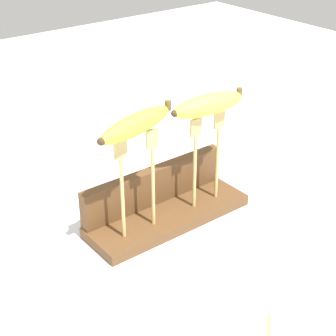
% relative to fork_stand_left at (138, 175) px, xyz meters
% --- Properties ---
extents(ground_plane, '(3.00, 3.00, 0.00)m').
position_rel_fork_stand_left_xyz_m(ground_plane, '(0.08, 0.02, -0.14)').
color(ground_plane, silver).
extents(wooden_board, '(0.35, 0.12, 0.02)m').
position_rel_fork_stand_left_xyz_m(wooden_board, '(0.08, 0.02, -0.13)').
color(wooden_board, brown).
rests_on(wooden_board, ground).
extents(board_backstop, '(0.34, 0.02, 0.08)m').
position_rel_fork_stand_left_xyz_m(board_backstop, '(0.08, 0.06, -0.08)').
color(board_backstop, brown).
rests_on(board_backstop, wooden_board).
extents(fork_stand_left, '(0.10, 0.01, 0.20)m').
position_rel_fork_stand_left_xyz_m(fork_stand_left, '(0.00, 0.00, 0.00)').
color(fork_stand_left, tan).
rests_on(fork_stand_left, wooden_board).
extents(fork_stand_right, '(0.09, 0.01, 0.20)m').
position_rel_fork_stand_left_xyz_m(fork_stand_right, '(0.17, -0.00, -0.00)').
color(fork_stand_right, tan).
rests_on(fork_stand_right, wooden_board).
extents(banana_raised_left, '(0.19, 0.08, 0.04)m').
position_rel_fork_stand_left_xyz_m(banana_raised_left, '(-0.00, -0.00, 0.10)').
color(banana_raised_left, '#B2C138').
rests_on(banana_raised_left, fork_stand_left).
extents(banana_raised_right, '(0.17, 0.06, 0.04)m').
position_rel_fork_stand_left_xyz_m(banana_raised_right, '(0.17, 0.00, 0.10)').
color(banana_raised_right, '#DBD147').
rests_on(banana_raised_right, fork_stand_right).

